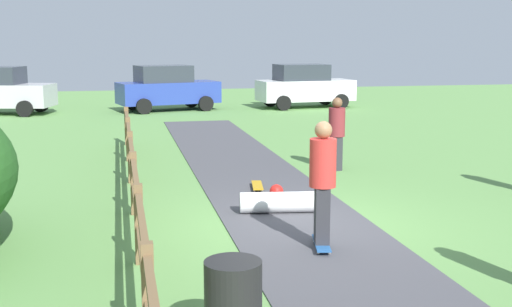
{
  "coord_description": "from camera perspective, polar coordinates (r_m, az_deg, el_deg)",
  "views": [
    {
      "loc": [
        -2.81,
        -9.8,
        2.97
      ],
      "look_at": [
        -0.46,
        1.24,
        1.0
      ],
      "focal_mm": 45.62,
      "sensor_mm": 36.0,
      "label": 1
    }
  ],
  "objects": [
    {
      "name": "skater_riding",
      "position": [
        9.24,
        5.86,
        -2.16
      ],
      "size": [
        0.45,
        0.82,
        1.84
      ],
      "color": "#265999",
      "rests_on": "asphalt_path"
    },
    {
      "name": "bystander_maroon",
      "position": [
        15.07,
        7.08,
        2.03
      ],
      "size": [
        0.39,
        0.39,
        1.68
      ],
      "color": "#2D2D33",
      "rests_on": "ground_plane"
    },
    {
      "name": "ground_plane",
      "position": [
        10.62,
        3.87,
        -6.36
      ],
      "size": [
        60.0,
        60.0,
        0.0
      ],
      "primitive_type": "plane",
      "color": "#60934C"
    },
    {
      "name": "parked_car_white",
      "position": [
        29.11,
        4.26,
        5.92
      ],
      "size": [
        4.34,
        2.3,
        1.92
      ],
      "color": "silver",
      "rests_on": "ground_plane"
    },
    {
      "name": "skateboard_loose",
      "position": [
        13.09,
        0.11,
        -2.81
      ],
      "size": [
        0.32,
        0.82,
        0.08
      ],
      "color": "#BF8C19",
      "rests_on": "asphalt_path"
    },
    {
      "name": "asphalt_path",
      "position": [
        10.62,
        3.87,
        -6.31
      ],
      "size": [
        2.4,
        28.0,
        0.02
      ],
      "primitive_type": "cube",
      "color": "#47474C",
      "rests_on": "ground_plane"
    },
    {
      "name": "parked_car_blue",
      "position": [
        28.02,
        -7.8,
        5.7
      ],
      "size": [
        4.49,
        2.75,
        1.92
      ],
      "color": "#283D99",
      "rests_on": "ground_plane"
    },
    {
      "name": "wooden_fence",
      "position": [
        10.07,
        -10.49,
        -3.49
      ],
      "size": [
        0.12,
        18.12,
        1.1
      ],
      "color": "brown",
      "rests_on": "ground_plane"
    },
    {
      "name": "trash_bin",
      "position": [
        6.43,
        -2.01,
        -13.22
      ],
      "size": [
        0.56,
        0.56,
        0.9
      ],
      "primitive_type": "cylinder",
      "color": "black",
      "rests_on": "ground_plane"
    },
    {
      "name": "skater_fallen",
      "position": [
        11.38,
        2.19,
        -4.2
      ],
      "size": [
        1.47,
        1.23,
        0.36
      ],
      "color": "white",
      "rests_on": "asphalt_path"
    }
  ]
}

